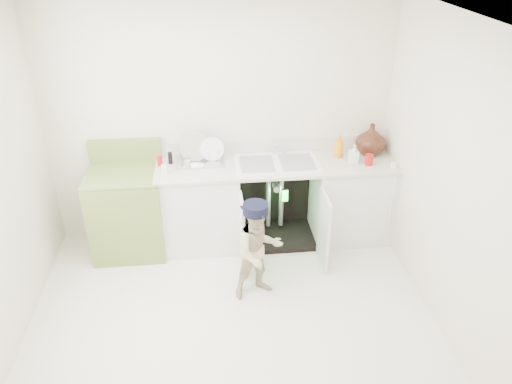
% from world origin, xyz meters
% --- Properties ---
extents(ground, '(3.50, 3.50, 0.00)m').
position_xyz_m(ground, '(0.00, 0.00, 0.00)').
color(ground, silver).
rests_on(ground, ground).
extents(room_shell, '(6.00, 5.50, 1.26)m').
position_xyz_m(room_shell, '(0.00, 0.00, 1.25)').
color(room_shell, silver).
rests_on(room_shell, ground).
extents(counter_run, '(2.44, 1.02, 1.23)m').
position_xyz_m(counter_run, '(0.58, 1.21, 0.48)').
color(counter_run, silver).
rests_on(counter_run, ground).
extents(avocado_stove, '(0.72, 0.65, 1.12)m').
position_xyz_m(avocado_stove, '(-0.98, 1.18, 0.46)').
color(avocado_stove, olive).
rests_on(avocado_stove, ground).
extents(repair_worker, '(0.62, 0.78, 0.95)m').
position_xyz_m(repair_worker, '(0.27, 0.32, 0.48)').
color(repair_worker, beige).
rests_on(repair_worker, ground).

